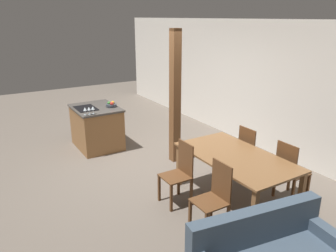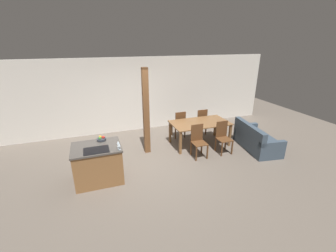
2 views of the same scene
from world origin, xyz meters
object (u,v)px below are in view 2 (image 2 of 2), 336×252
(dining_chair_near_left, at_px, (198,141))
(dining_chair_near_right, at_px, (223,137))
(dining_chair_far_right, at_px, (201,121))
(wine_glass_middle, at_px, (119,144))
(dining_table, at_px, (200,125))
(couch, at_px, (256,140))
(dining_chair_far_left, at_px, (179,124))
(timber_post, at_px, (146,112))
(kitchen_island, at_px, (98,163))
(wine_glass_near, at_px, (119,145))
(wine_glass_far, at_px, (118,142))
(fruit_bowl, at_px, (101,139))

(dining_chair_near_left, bearing_deg, dining_chair_near_right, 0.00)
(dining_chair_near_left, relative_size, dining_chair_near_right, 1.00)
(dining_chair_far_right, bearing_deg, wine_glass_middle, 33.11)
(dining_table, bearing_deg, couch, -30.13)
(wine_glass_middle, distance_m, dining_chair_far_right, 3.83)
(dining_table, xyz_separation_m, dining_chair_near_left, (-0.42, -0.74, -0.17))
(wine_glass_middle, bearing_deg, dining_chair_far_left, 41.50)
(dining_chair_far_right, bearing_deg, timber_post, 17.99)
(wine_glass_middle, bearing_deg, kitchen_island, 149.15)
(dining_chair_far_left, height_order, dining_chair_far_right, same)
(wine_glass_near, height_order, couch, wine_glass_near)
(couch, bearing_deg, wine_glass_far, 103.26)
(wine_glass_middle, height_order, dining_chair_far_left, wine_glass_middle)
(dining_chair_far_left, height_order, couch, dining_chair_far_left)
(wine_glass_middle, xyz_separation_m, couch, (4.31, 0.44, -0.75))
(dining_chair_near_left, distance_m, dining_chair_far_right, 1.70)
(fruit_bowl, distance_m, dining_chair_near_right, 3.55)
(dining_chair_far_left, bearing_deg, fruit_bowl, 28.73)
(dining_chair_near_left, relative_size, timber_post, 0.38)
(dining_chair_near_right, distance_m, couch, 1.16)
(fruit_bowl, relative_size, wine_glass_far, 1.47)
(fruit_bowl, bearing_deg, kitchen_island, -115.95)
(wine_glass_near, relative_size, dining_chair_near_right, 0.16)
(wine_glass_near, height_order, timber_post, timber_post)
(dining_chair_far_right, bearing_deg, couch, 124.54)
(kitchen_island, distance_m, fruit_bowl, 0.60)
(wine_glass_far, bearing_deg, dining_chair_near_right, 9.16)
(dining_chair_near_right, bearing_deg, wine_glass_far, -170.84)
(wine_glass_near, distance_m, dining_chair_far_left, 3.23)
(fruit_bowl, bearing_deg, dining_chair_near_left, -0.16)
(dining_chair_near_left, distance_m, dining_chair_far_left, 1.48)
(fruit_bowl, xyz_separation_m, wine_glass_near, (0.34, -0.68, 0.07))
(dining_table, bearing_deg, kitchen_island, -162.30)
(dining_table, relative_size, couch, 1.07)
(couch, bearing_deg, dining_chair_near_left, 93.99)
(wine_glass_near, distance_m, couch, 4.40)
(dining_chair_far_right, height_order, timber_post, timber_post)
(timber_post, bearing_deg, dining_chair_far_left, 27.75)
(wine_glass_far, relative_size, couch, 0.09)
(dining_chair_far_left, bearing_deg, couch, 140.16)
(wine_glass_near, relative_size, wine_glass_middle, 1.00)
(wine_glass_middle, relative_size, couch, 0.09)
(dining_chair_near_left, bearing_deg, fruit_bowl, 179.84)
(fruit_bowl, distance_m, dining_chair_near_left, 2.73)
(wine_glass_far, distance_m, dining_chair_far_right, 3.79)
(kitchen_island, relative_size, timber_post, 0.44)
(dining_table, distance_m, timber_post, 1.86)
(dining_table, xyz_separation_m, timber_post, (-1.76, 0.03, 0.60))
(fruit_bowl, relative_size, dining_chair_far_right, 0.23)
(fruit_bowl, distance_m, dining_chair_far_left, 3.10)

